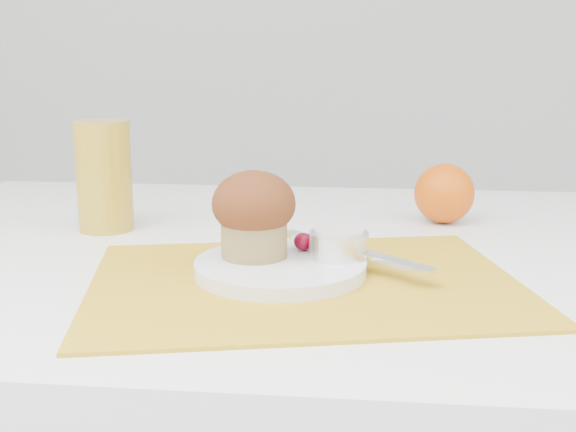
# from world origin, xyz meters

# --- Properties ---
(placemat) EXTENTS (0.51, 0.42, 0.00)m
(placemat) POSITION_xyz_m (0.01, -0.10, 0.75)
(placemat) COLOR gold
(placemat) RESTS_ON table
(plate) EXTENTS (0.21, 0.21, 0.01)m
(plate) POSITION_xyz_m (-0.02, -0.08, 0.76)
(plate) COLOR white
(plate) RESTS_ON placemat
(ramekin) EXTENTS (0.08, 0.08, 0.03)m
(ramekin) POSITION_xyz_m (0.04, -0.06, 0.78)
(ramekin) COLOR silver
(ramekin) RESTS_ON plate
(cream) EXTENTS (0.06, 0.06, 0.01)m
(cream) POSITION_xyz_m (0.04, -0.06, 0.80)
(cream) COLOR beige
(cream) RESTS_ON ramekin
(raspberry_near) EXTENTS (0.02, 0.02, 0.02)m
(raspberry_near) POSITION_xyz_m (0.00, -0.03, 0.78)
(raspberry_near) COLOR #540213
(raspberry_near) RESTS_ON plate
(raspberry_far) EXTENTS (0.02, 0.02, 0.02)m
(raspberry_far) POSITION_xyz_m (0.02, -0.05, 0.78)
(raspberry_far) COLOR #5A0214
(raspberry_far) RESTS_ON plate
(butter_knife) EXTENTS (0.18, 0.16, 0.01)m
(butter_knife) POSITION_xyz_m (0.06, -0.04, 0.77)
(butter_knife) COLOR white
(butter_knife) RESTS_ON plate
(orange) EXTENTS (0.08, 0.08, 0.08)m
(orange) POSITION_xyz_m (0.18, 0.20, 0.79)
(orange) COLOR #DB5407
(orange) RESTS_ON table
(juice_glass) EXTENTS (0.08, 0.08, 0.15)m
(juice_glass) POSITION_xyz_m (-0.28, 0.11, 0.82)
(juice_glass) COLOR gold
(juice_glass) RESTS_ON table
(muffin) EXTENTS (0.09, 0.09, 0.10)m
(muffin) POSITION_xyz_m (-0.05, -0.06, 0.82)
(muffin) COLOR olive
(muffin) RESTS_ON plate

